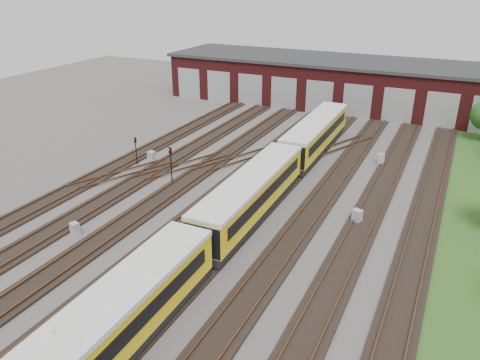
% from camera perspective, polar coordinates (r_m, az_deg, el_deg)
% --- Properties ---
extents(ground, '(120.00, 120.00, 0.00)m').
position_cam_1_polar(ground, '(33.94, -4.35, -6.53)').
color(ground, '#4C4A47').
rests_on(ground, ground).
extents(track_network, '(30.40, 70.00, 0.33)m').
position_cam_1_polar(track_network, '(34.40, -4.11, -5.88)').
color(track_network, black).
rests_on(track_network, ground).
extents(maintenance_shed, '(51.00, 12.50, 6.35)m').
position_cam_1_polar(maintenance_shed, '(68.29, 12.80, 11.49)').
color(maintenance_shed, '#4E1314').
rests_on(maintenance_shed, ground).
extents(metro_train, '(2.96, 47.30, 3.16)m').
position_cam_1_polar(metro_train, '(35.13, 1.40, -1.77)').
color(metro_train, black).
rests_on(metro_train, ground).
extents(signal_mast_0, '(0.28, 0.26, 2.80)m').
position_cam_1_polar(signal_mast_0, '(46.25, -12.60, 3.91)').
color(signal_mast_0, black).
rests_on(signal_mast_0, ground).
extents(signal_mast_1, '(0.31, 0.30, 3.42)m').
position_cam_1_polar(signal_mast_1, '(41.22, -8.44, 2.32)').
color(signal_mast_1, black).
rests_on(signal_mast_1, ground).
extents(signal_mast_2, '(0.23, 0.21, 2.65)m').
position_cam_1_polar(signal_mast_2, '(44.32, 6.55, 3.31)').
color(signal_mast_2, black).
rests_on(signal_mast_2, ground).
extents(signal_mast_3, '(0.27, 0.25, 2.61)m').
position_cam_1_polar(signal_mast_3, '(39.88, 2.77, 1.04)').
color(signal_mast_3, black).
rests_on(signal_mast_3, ground).
extents(relay_cabinet_0, '(0.71, 0.64, 0.99)m').
position_cam_1_polar(relay_cabinet_0, '(35.41, -19.48, -5.67)').
color(relay_cabinet_0, '#9FA1A4').
rests_on(relay_cabinet_0, ground).
extents(relay_cabinet_1, '(0.78, 0.69, 1.14)m').
position_cam_1_polar(relay_cabinet_1, '(46.99, -10.71, 2.78)').
color(relay_cabinet_1, '#9FA1A4').
rests_on(relay_cabinet_1, ground).
extents(relay_cabinet_2, '(0.84, 0.78, 1.15)m').
position_cam_1_polar(relay_cabinet_2, '(36.26, -0.94, -3.32)').
color(relay_cabinet_2, '#9FA1A4').
rests_on(relay_cabinet_2, ground).
extents(relay_cabinet_3, '(0.73, 0.64, 1.08)m').
position_cam_1_polar(relay_cabinet_3, '(47.77, 16.80, 2.46)').
color(relay_cabinet_3, '#9FA1A4').
rests_on(relay_cabinet_3, ground).
extents(relay_cabinet_4, '(0.81, 0.75, 1.09)m').
position_cam_1_polar(relay_cabinet_4, '(36.04, 14.08, -4.33)').
color(relay_cabinet_4, '#9FA1A4').
rests_on(relay_cabinet_4, ground).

